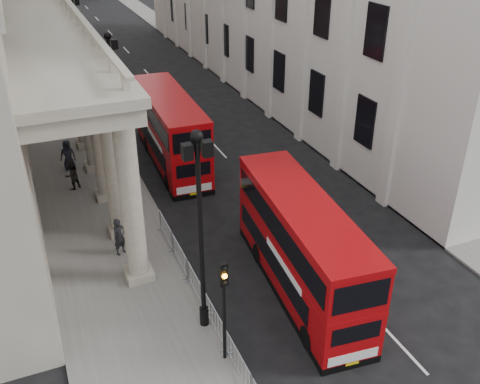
{
  "coord_description": "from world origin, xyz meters",
  "views": [
    {
      "loc": [
        -5.53,
        -11.55,
        15.02
      ],
      "look_at": [
        3.23,
        9.49,
        2.56
      ],
      "focal_mm": 40.0,
      "sensor_mm": 36.0,
      "label": 1
    }
  ],
  "objects_px": {
    "bus_near": "(301,245)",
    "bus_far": "(170,129)",
    "lamp_post_mid": "(114,92)",
    "traffic_light": "(224,294)",
    "pedestrian_a": "(119,237)",
    "lamp_post_north": "(78,37)",
    "lamp_post_south": "(200,222)",
    "pedestrian_b": "(72,175)",
    "pedestrian_c": "(68,155)"
  },
  "relations": [
    {
      "from": "pedestrian_b",
      "to": "bus_far",
      "type": "bearing_deg",
      "value": 163.62
    },
    {
      "from": "lamp_post_south",
      "to": "lamp_post_north",
      "type": "bearing_deg",
      "value": 90.0
    },
    {
      "from": "bus_near",
      "to": "pedestrian_a",
      "type": "xyz_separation_m",
      "value": [
        -6.73,
        5.42,
        -1.19
      ]
    },
    {
      "from": "traffic_light",
      "to": "pedestrian_b",
      "type": "distance_m",
      "value": 16.27
    },
    {
      "from": "lamp_post_south",
      "to": "pedestrian_a",
      "type": "distance_m",
      "value": 7.55
    },
    {
      "from": "pedestrian_a",
      "to": "pedestrian_c",
      "type": "bearing_deg",
      "value": 67.36
    },
    {
      "from": "lamp_post_mid",
      "to": "traffic_light",
      "type": "xyz_separation_m",
      "value": [
        0.1,
        -18.02,
        -1.8
      ]
    },
    {
      "from": "traffic_light",
      "to": "pedestrian_b",
      "type": "bearing_deg",
      "value": 102.23
    },
    {
      "from": "pedestrian_a",
      "to": "bus_far",
      "type": "bearing_deg",
      "value": 31.51
    },
    {
      "from": "lamp_post_mid",
      "to": "lamp_post_north",
      "type": "xyz_separation_m",
      "value": [
        0.0,
        16.0,
        0.0
      ]
    },
    {
      "from": "traffic_light",
      "to": "lamp_post_north",
      "type": "bearing_deg",
      "value": 90.17
    },
    {
      "from": "lamp_post_south",
      "to": "lamp_post_mid",
      "type": "relative_size",
      "value": 1.0
    },
    {
      "from": "lamp_post_mid",
      "to": "traffic_light",
      "type": "bearing_deg",
      "value": -89.68
    },
    {
      "from": "lamp_post_south",
      "to": "traffic_light",
      "type": "relative_size",
      "value": 1.93
    },
    {
      "from": "lamp_post_mid",
      "to": "lamp_post_south",
      "type": "bearing_deg",
      "value": -90.0
    },
    {
      "from": "lamp_post_south",
      "to": "bus_far",
      "type": "distance_m",
      "value": 15.77
    },
    {
      "from": "lamp_post_mid",
      "to": "lamp_post_north",
      "type": "relative_size",
      "value": 1.0
    },
    {
      "from": "bus_far",
      "to": "lamp_post_mid",
      "type": "bearing_deg",
      "value": 168.48
    },
    {
      "from": "traffic_light",
      "to": "pedestrian_c",
      "type": "xyz_separation_m",
      "value": [
        -3.3,
        18.57,
        -2.03
      ]
    },
    {
      "from": "lamp_post_south",
      "to": "bus_near",
      "type": "xyz_separation_m",
      "value": [
        4.66,
        0.73,
        -2.66
      ]
    },
    {
      "from": "pedestrian_c",
      "to": "pedestrian_b",
      "type": "bearing_deg",
      "value": -71.6
    },
    {
      "from": "lamp_post_mid",
      "to": "lamp_post_north",
      "type": "distance_m",
      "value": 16.0
    },
    {
      "from": "pedestrian_b",
      "to": "bus_near",
      "type": "bearing_deg",
      "value": 92.02
    },
    {
      "from": "lamp_post_north",
      "to": "pedestrian_a",
      "type": "xyz_separation_m",
      "value": [
        -2.08,
        -25.85,
        -3.85
      ]
    },
    {
      "from": "lamp_post_north",
      "to": "bus_far",
      "type": "relative_size",
      "value": 0.8
    },
    {
      "from": "bus_near",
      "to": "bus_far",
      "type": "xyz_separation_m",
      "value": [
        -1.54,
        14.52,
        0.09
      ]
    },
    {
      "from": "lamp_post_north",
      "to": "lamp_post_south",
      "type": "bearing_deg",
      "value": -90.0
    },
    {
      "from": "pedestrian_b",
      "to": "pedestrian_c",
      "type": "relative_size",
      "value": 0.92
    },
    {
      "from": "pedestrian_c",
      "to": "traffic_light",
      "type": "bearing_deg",
      "value": -59.05
    },
    {
      "from": "lamp_post_north",
      "to": "pedestrian_c",
      "type": "bearing_deg",
      "value": -101.69
    },
    {
      "from": "pedestrian_a",
      "to": "lamp_post_north",
      "type": "bearing_deg",
      "value": 56.62
    },
    {
      "from": "bus_far",
      "to": "pedestrian_a",
      "type": "height_order",
      "value": "bus_far"
    },
    {
      "from": "lamp_post_north",
      "to": "pedestrian_a",
      "type": "height_order",
      "value": "lamp_post_north"
    },
    {
      "from": "lamp_post_north",
      "to": "bus_far",
      "type": "height_order",
      "value": "lamp_post_north"
    },
    {
      "from": "lamp_post_south",
      "to": "lamp_post_north",
      "type": "relative_size",
      "value": 1.0
    },
    {
      "from": "lamp_post_north",
      "to": "bus_near",
      "type": "height_order",
      "value": "lamp_post_north"
    },
    {
      "from": "bus_far",
      "to": "pedestrian_b",
      "type": "xyz_separation_m",
      "value": [
        -6.43,
        -1.5,
        -1.33
      ]
    },
    {
      "from": "traffic_light",
      "to": "lamp_post_south",
      "type": "bearing_deg",
      "value": 92.84
    },
    {
      "from": "lamp_post_north",
      "to": "pedestrian_b",
      "type": "xyz_separation_m",
      "value": [
        -3.32,
        -18.25,
        -3.91
      ]
    },
    {
      "from": "bus_near",
      "to": "pedestrian_a",
      "type": "bearing_deg",
      "value": 146.54
    },
    {
      "from": "lamp_post_mid",
      "to": "pedestrian_c",
      "type": "bearing_deg",
      "value": 170.16
    },
    {
      "from": "traffic_light",
      "to": "pedestrian_a",
      "type": "distance_m",
      "value": 8.7
    },
    {
      "from": "traffic_light",
      "to": "pedestrian_c",
      "type": "bearing_deg",
      "value": 100.06
    },
    {
      "from": "bus_near",
      "to": "bus_far",
      "type": "distance_m",
      "value": 14.6
    },
    {
      "from": "bus_far",
      "to": "pedestrian_c",
      "type": "xyz_separation_m",
      "value": [
        -6.31,
        1.31,
        -1.26
      ]
    },
    {
      "from": "bus_near",
      "to": "pedestrian_b",
      "type": "relative_size",
      "value": 5.74
    },
    {
      "from": "lamp_post_south",
      "to": "lamp_post_north",
      "type": "distance_m",
      "value": 32.0
    },
    {
      "from": "bus_near",
      "to": "pedestrian_c",
      "type": "relative_size",
      "value": 5.29
    },
    {
      "from": "lamp_post_south",
      "to": "bus_near",
      "type": "relative_size",
      "value": 0.82
    },
    {
      "from": "bus_far",
      "to": "pedestrian_b",
      "type": "height_order",
      "value": "bus_far"
    }
  ]
}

